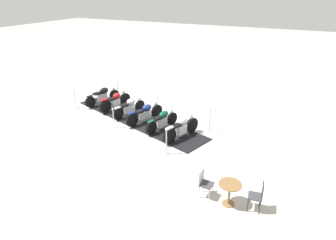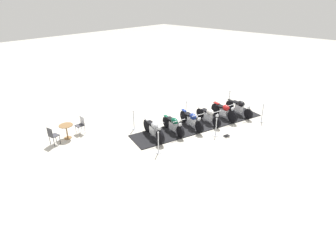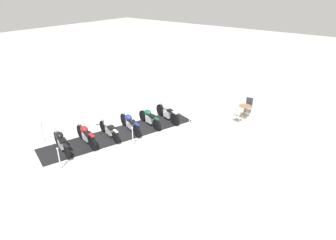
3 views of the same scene
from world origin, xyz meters
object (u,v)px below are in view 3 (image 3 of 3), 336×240
(motorcycle_navy, at_px, (130,122))
(stanchion_right_rear, at_px, (44,136))
(cafe_chair_across_table, at_px, (249,104))
(stanchion_right_mid, at_px, (109,119))
(stanchion_right_front, at_px, (161,105))
(cafe_chair_near_table, at_px, (238,114))
(stanchion_left_rear, at_px, (60,163))
(motorcycle_maroon, at_px, (86,135))
(stanchion_left_mid, at_px, (133,139))
(stanchion_left_front, at_px, (190,121))
(cafe_table, at_px, (245,109))
(motorcycle_black, at_px, (61,141))
(motorcycle_forest, at_px, (149,117))
(motorcycle_chrome, at_px, (167,112))
(info_placard, at_px, (99,123))
(motorcycle_cream, at_px, (108,128))

(motorcycle_navy, distance_m, stanchion_right_rear, 4.32)
(cafe_chair_across_table, bearing_deg, stanchion_right_mid, -49.25)
(stanchion_right_front, bearing_deg, cafe_chair_near_table, 106.59)
(motorcycle_navy, height_order, stanchion_left_rear, stanchion_left_rear)
(motorcycle_maroon, xyz_separation_m, stanchion_left_mid, (-1.27, 1.94, -0.15))
(stanchion_left_front, distance_m, stanchion_left_mid, 3.49)
(stanchion_right_rear, height_order, cafe_table, stanchion_right_rear)
(motorcycle_navy, bearing_deg, cafe_chair_near_table, -112.68)
(motorcycle_black, bearing_deg, stanchion_right_mid, -65.42)
(stanchion_left_mid, relative_size, stanchion_right_mid, 1.01)
(motorcycle_forest, xyz_separation_m, cafe_chair_across_table, (-5.02, 3.61, 0.06))
(motorcycle_chrome, height_order, motorcycle_navy, motorcycle_chrome)
(stanchion_left_rear, distance_m, info_placard, 4.44)
(motorcycle_black, bearing_deg, stanchion_right_rear, 18.83)
(motorcycle_cream, distance_m, motorcycle_maroon, 1.20)
(motorcycle_maroon, distance_m, stanchion_right_rear, 2.21)
(stanchion_left_rear, distance_m, stanchion_right_mid, 4.52)
(motorcycle_cream, relative_size, stanchion_left_rear, 1.94)
(motorcycle_forest, height_order, motorcycle_maroon, motorcycle_maroon)
(motorcycle_cream, height_order, cafe_table, motorcycle_cream)
(stanchion_left_front, distance_m, stanchion_right_front, 2.88)
(motorcycle_forest, xyz_separation_m, stanchion_right_mid, (1.29, -1.89, -0.20))
(stanchion_left_rear, height_order, cafe_chair_near_table, stanchion_left_rear)
(stanchion_right_mid, bearing_deg, cafe_chair_near_table, 129.89)
(motorcycle_chrome, xyz_separation_m, cafe_table, (-3.06, 3.35, 0.07))
(stanchion_left_mid, bearing_deg, info_placard, -99.63)
(stanchion_left_front, distance_m, cafe_chair_across_table, 4.22)
(motorcycle_maroon, bearing_deg, cafe_chair_near_table, -110.94)
(motorcycle_maroon, xyz_separation_m, stanchion_right_front, (-5.47, 0.26, -0.12))
(cafe_table, distance_m, cafe_chair_near_table, 0.82)
(cafe_chair_across_table, bearing_deg, stanchion_left_rear, -28.13)
(motorcycle_maroon, bearing_deg, motorcycle_navy, -93.14)
(motorcycle_black, relative_size, stanchion_left_rear, 2.06)
(stanchion_left_front, bearing_deg, motorcycle_navy, -44.96)
(motorcycle_cream, bearing_deg, info_placard, -6.85)
(motorcycle_navy, height_order, motorcycle_maroon, motorcycle_maroon)
(motorcycle_chrome, relative_size, stanchion_left_rear, 2.00)
(stanchion_right_mid, bearing_deg, stanchion_left_rear, 21.84)
(stanchion_right_mid, height_order, info_placard, stanchion_right_mid)
(motorcycle_navy, distance_m, stanchion_left_rear, 4.35)
(stanchion_right_mid, bearing_deg, motorcycle_maroon, 20.42)
(motorcycle_chrome, relative_size, motorcycle_cream, 1.03)
(motorcycle_maroon, height_order, stanchion_right_rear, stanchion_right_rear)
(motorcycle_cream, bearing_deg, cafe_table, -109.16)
(motorcycle_forest, relative_size, stanchion_left_front, 1.74)
(motorcycle_cream, distance_m, cafe_chair_across_table, 8.50)
(motorcycle_maroon, distance_m, cafe_chair_across_table, 9.67)
(motorcycle_cream, xyz_separation_m, stanchion_right_rear, (2.32, -2.20, -0.18))
(motorcycle_cream, distance_m, stanchion_left_mid, 1.61)
(motorcycle_chrome, bearing_deg, stanchion_left_rear, 103.21)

